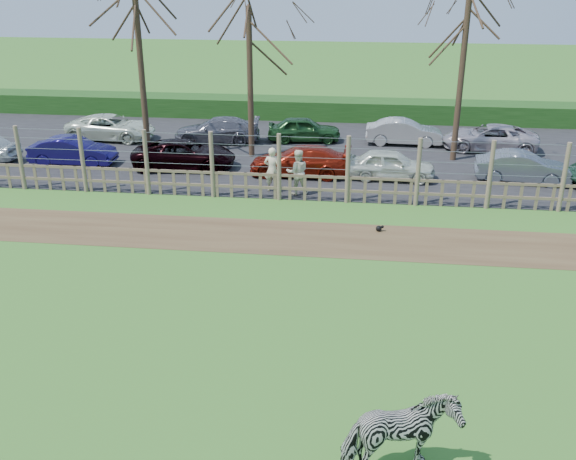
# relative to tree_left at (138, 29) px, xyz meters

# --- Properties ---
(ground) EXTENTS (120.00, 120.00, 0.00)m
(ground) POSITION_rel_tree_left_xyz_m (6.50, -12.50, -5.62)
(ground) COLOR #5D953D
(ground) RESTS_ON ground
(dirt_strip) EXTENTS (34.00, 2.80, 0.01)m
(dirt_strip) POSITION_rel_tree_left_xyz_m (6.50, -8.00, -5.61)
(dirt_strip) COLOR brown
(dirt_strip) RESTS_ON ground
(asphalt) EXTENTS (44.00, 13.00, 0.04)m
(asphalt) POSITION_rel_tree_left_xyz_m (6.50, 2.00, -5.60)
(asphalt) COLOR #232326
(asphalt) RESTS_ON ground
(hedge) EXTENTS (46.00, 2.00, 1.10)m
(hedge) POSITION_rel_tree_left_xyz_m (6.50, 9.00, -5.07)
(hedge) COLOR #1E4716
(hedge) RESTS_ON ground
(fence) EXTENTS (30.16, 0.16, 2.50)m
(fence) POSITION_rel_tree_left_xyz_m (6.50, -4.50, -4.81)
(fence) COLOR brown
(fence) RESTS_ON ground
(tree_left) EXTENTS (4.80, 4.80, 7.88)m
(tree_left) POSITION_rel_tree_left_xyz_m (0.00, 0.00, 0.00)
(tree_left) COLOR #3D2B1E
(tree_left) RESTS_ON ground
(tree_mid) EXTENTS (4.80, 4.80, 6.83)m
(tree_mid) POSITION_rel_tree_left_xyz_m (4.50, 1.00, -0.75)
(tree_mid) COLOR #3D2B1E
(tree_mid) RESTS_ON ground
(tree_right) EXTENTS (4.80, 4.80, 7.35)m
(tree_right) POSITION_rel_tree_left_xyz_m (13.50, 1.50, -0.37)
(tree_right) COLOR #3D2B1E
(tree_right) RESTS_ON ground
(zebra) EXTENTS (2.13, 1.57, 1.64)m
(zebra) POSITION_rel_tree_left_xyz_m (10.36, -18.05, -4.80)
(zebra) COLOR gray
(zebra) RESTS_ON ground
(visitor_a) EXTENTS (0.67, 0.48, 1.72)m
(visitor_a) POSITION_rel_tree_left_xyz_m (6.13, -3.71, -4.71)
(visitor_a) COLOR beige
(visitor_a) RESTS_ON asphalt
(visitor_b) EXTENTS (0.96, 0.82, 1.72)m
(visitor_b) POSITION_rel_tree_left_xyz_m (7.11, -3.91, -4.71)
(visitor_b) COLOR beige
(visitor_b) RESTS_ON asphalt
(crow) EXTENTS (0.26, 0.20, 0.22)m
(crow) POSITION_rel_tree_left_xyz_m (10.16, -7.14, -5.51)
(crow) COLOR black
(crow) RESTS_ON ground
(car_1) EXTENTS (3.68, 1.39, 1.20)m
(car_1) POSITION_rel_tree_left_xyz_m (-2.93, -1.27, -4.98)
(car_1) COLOR #160F52
(car_1) RESTS_ON asphalt
(car_2) EXTENTS (4.47, 2.34, 1.20)m
(car_2) POSITION_rel_tree_left_xyz_m (1.99, -1.20, -4.98)
(car_2) COLOR black
(car_2) RESTS_ON asphalt
(car_3) EXTENTS (4.16, 1.74, 1.20)m
(car_3) POSITION_rel_tree_left_xyz_m (6.97, -1.56, -4.98)
(car_3) COLOR maroon
(car_3) RESTS_ON asphalt
(car_4) EXTENTS (3.59, 1.60, 1.20)m
(car_4) POSITION_rel_tree_left_xyz_m (10.66, -1.63, -4.98)
(car_4) COLOR silver
(car_4) RESTS_ON asphalt
(car_5) EXTENTS (3.74, 1.58, 1.20)m
(car_5) POSITION_rel_tree_left_xyz_m (15.84, -1.37, -4.98)
(car_5) COLOR slate
(car_5) RESTS_ON asphalt
(car_8) EXTENTS (4.44, 2.26, 1.20)m
(car_8) POSITION_rel_tree_left_xyz_m (-2.91, 3.11, -4.98)
(car_8) COLOR silver
(car_8) RESTS_ON asphalt
(car_9) EXTENTS (4.29, 2.11, 1.20)m
(car_9) POSITION_rel_tree_left_xyz_m (2.42, 3.16, -4.98)
(car_9) COLOR slate
(car_9) RESTS_ON asphalt
(car_10) EXTENTS (3.67, 1.83, 1.20)m
(car_10) POSITION_rel_tree_left_xyz_m (6.60, 3.86, -4.98)
(car_10) COLOR #204C21
(car_10) RESTS_ON asphalt
(car_11) EXTENTS (3.67, 1.34, 1.20)m
(car_11) POSITION_rel_tree_left_xyz_m (11.42, 3.88, -4.98)
(car_11) COLOR #BDB8B2
(car_11) RESTS_ON asphalt
(car_12) EXTENTS (4.50, 2.43, 1.20)m
(car_12) POSITION_rel_tree_left_xyz_m (15.33, 3.26, -4.98)
(car_12) COLOR #BFB2B9
(car_12) RESTS_ON asphalt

